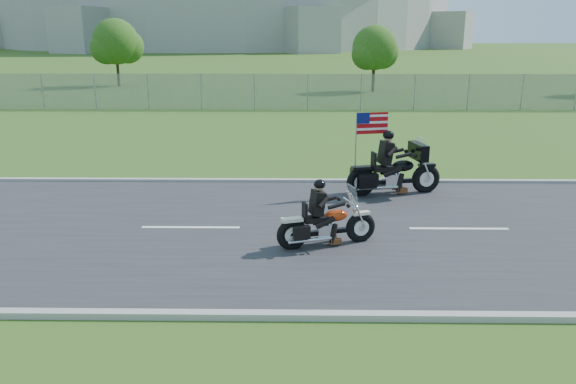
{
  "coord_description": "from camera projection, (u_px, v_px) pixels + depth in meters",
  "views": [
    {
      "loc": [
        0.36,
        -11.84,
        4.27
      ],
      "look_at": [
        0.19,
        0.0,
        0.88
      ],
      "focal_mm": 35.0,
      "sensor_mm": 36.0,
      "label": 1
    }
  ],
  "objects": [
    {
      "name": "curb_south",
      "position": [
        272.0,
        316.0,
        8.66
      ],
      "size": [
        120.0,
        0.18,
        0.12
      ],
      "primitive_type": "cube",
      "color": "#9E9B93",
      "rests_on": "ground"
    },
    {
      "name": "tree_fence_near",
      "position": [
        375.0,
        50.0,
        40.53
      ],
      "size": [
        3.52,
        3.28,
        4.75
      ],
      "color": "#382316",
      "rests_on": "ground"
    },
    {
      "name": "road",
      "position": [
        280.0,
        229.0,
        12.56
      ],
      "size": [
        120.0,
        8.0,
        0.04
      ],
      "primitive_type": "cube",
      "color": "#28282B",
      "rests_on": "ground"
    },
    {
      "name": "fence",
      "position": [
        201.0,
        92.0,
        31.58
      ],
      "size": [
        60.0,
        0.03,
        2.0
      ],
      "primitive_type": "cube",
      "color": "gray",
      "rests_on": "ground"
    },
    {
      "name": "motorcycle_follow",
      "position": [
        394.0,
        173.0,
        15.05
      ],
      "size": [
        2.64,
        1.11,
        2.22
      ],
      "rotation": [
        0.0,
        0.0,
        0.22
      ],
      "color": "black",
      "rests_on": "ground"
    },
    {
      "name": "ground",
      "position": [
        280.0,
        230.0,
        12.56
      ],
      "size": [
        420.0,
        420.0,
        0.0
      ],
      "primitive_type": "plane",
      "color": "#28561A",
      "rests_on": "ground"
    },
    {
      "name": "motorcycle_lead",
      "position": [
        325.0,
        225.0,
        11.45
      ],
      "size": [
        2.1,
        0.96,
        1.45
      ],
      "rotation": [
        0.0,
        0.0,
        0.31
      ],
      "color": "black",
      "rests_on": "ground"
    },
    {
      "name": "curb_north",
      "position": [
        284.0,
        181.0,
        16.44
      ],
      "size": [
        120.0,
        0.18,
        0.12
      ],
      "primitive_type": "cube",
      "color": "#9E9B93",
      "rests_on": "ground"
    },
    {
      "name": "tree_fence_mid",
      "position": [
        117.0,
        44.0,
        44.56
      ],
      "size": [
        3.96,
        3.69,
        5.3
      ],
      "color": "#382316",
      "rests_on": "ground"
    }
  ]
}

